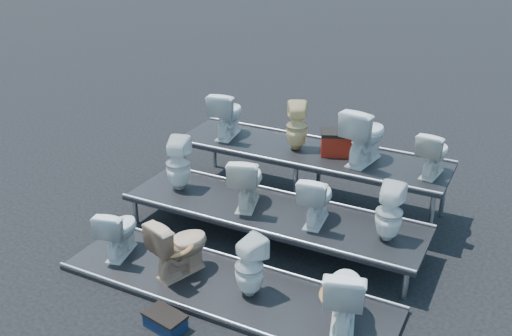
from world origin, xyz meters
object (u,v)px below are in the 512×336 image
at_px(toilet_1, 180,245).
at_px(red_crate, 336,144).
at_px(toilet_2, 250,267).
at_px(toilet_3, 344,293).
at_px(toilet_8, 227,113).
at_px(toilet_10, 365,135).
at_px(toilet_6, 316,198).
at_px(toilet_4, 178,164).
at_px(toilet_9, 297,126).
at_px(toilet_11, 434,153).
at_px(step_stool, 165,322).
at_px(toilet_0, 119,230).
at_px(toilet_5, 247,180).
at_px(toilet_7, 389,213).

xyz_separation_m(toilet_1, red_crate, (1.02, 2.69, 0.57)).
relative_size(toilet_2, toilet_3, 0.95).
relative_size(toilet_8, toilet_10, 0.91).
xyz_separation_m(toilet_6, toilet_10, (0.21, 1.30, 0.47)).
xyz_separation_m(toilet_2, red_crate, (0.05, 2.69, 0.58)).
bearing_deg(toilet_10, toilet_4, 38.77).
bearing_deg(toilet_4, red_crate, -159.31).
height_order(toilet_9, toilet_11, toilet_9).
xyz_separation_m(toilet_8, step_stool, (1.19, -3.50, -1.16)).
relative_size(toilet_8, step_stool, 1.72).
bearing_deg(toilet_8, toilet_9, 171.59).
xyz_separation_m(toilet_0, toilet_2, (1.93, 0.00, 0.03)).
bearing_deg(step_stool, toilet_11, 69.61).
bearing_deg(toilet_1, toilet_6, -115.62).
distance_m(toilet_0, toilet_10, 3.67).
bearing_deg(toilet_5, step_stool, 77.93).
bearing_deg(red_crate, toilet_2, -113.67).
bearing_deg(toilet_8, toilet_7, 148.34).
relative_size(toilet_4, toilet_11, 1.22).
relative_size(toilet_8, red_crate, 1.74).
bearing_deg(step_stool, toilet_3, 37.67).
bearing_deg(toilet_10, step_stool, 82.67).
bearing_deg(toilet_5, toilet_6, 164.19).
height_order(toilet_10, step_stool, toilet_10).
distance_m(toilet_5, toilet_9, 1.37).
height_order(toilet_2, red_crate, red_crate).
distance_m(toilet_3, toilet_5, 2.31).
bearing_deg(toilet_2, toilet_4, -13.90).
relative_size(toilet_2, red_crate, 1.73).
distance_m(toilet_5, toilet_6, 1.03).
bearing_deg(toilet_9, toilet_1, 56.92).
height_order(toilet_3, toilet_4, toilet_4).
distance_m(toilet_3, step_stool, 1.99).
relative_size(toilet_0, toilet_11, 1.06).
xyz_separation_m(toilet_2, toilet_11, (1.49, 2.60, 0.75)).
relative_size(toilet_7, step_stool, 1.68).
distance_m(toilet_10, red_crate, 0.53).
bearing_deg(toilet_4, toilet_2, 129.52).
distance_m(toilet_5, red_crate, 1.60).
height_order(toilet_8, red_crate, toilet_8).
relative_size(toilet_5, toilet_6, 1.09).
bearing_deg(toilet_0, toilet_3, 167.06).
distance_m(toilet_0, red_crate, 3.39).
bearing_deg(toilet_6, red_crate, -85.29).
relative_size(toilet_4, toilet_10, 0.94).
xyz_separation_m(toilet_0, step_stool, (1.35, -0.90, -0.33)).
bearing_deg(toilet_9, red_crate, 164.43).
bearing_deg(toilet_11, toilet_7, 87.44).
bearing_deg(toilet_3, step_stool, 11.68).
bearing_deg(red_crate, toilet_11, -26.05).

